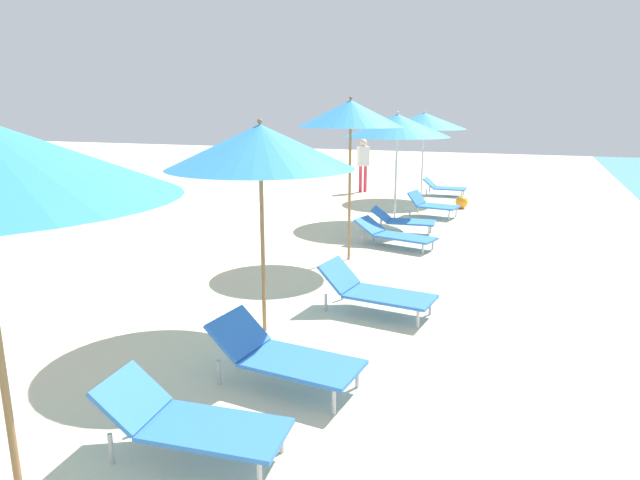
% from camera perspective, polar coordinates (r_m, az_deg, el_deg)
% --- Properties ---
extents(lounger_third_shoreside, '(1.53, 0.73, 0.62)m').
position_cam_1_polar(lounger_third_shoreside, '(4.69, -13.21, -17.66)').
color(lounger_third_shoreside, blue).
rests_on(lounger_third_shoreside, ground).
extents(umbrella_fourth, '(2.21, 2.21, 2.59)m').
position_cam_1_polar(umbrella_fourth, '(6.53, -6.18, 9.53)').
color(umbrella_fourth, olive).
rests_on(umbrella_fourth, ground).
extents(lounger_fourth_shoreside, '(1.59, 0.80, 0.65)m').
position_cam_1_polar(lounger_fourth_shoreside, '(7.53, 5.62, -5.17)').
color(lounger_fourth_shoreside, blue).
rests_on(lounger_fourth_shoreside, ground).
extents(lounger_fourth_inland, '(1.56, 0.78, 0.63)m').
position_cam_1_polar(lounger_fourth_inland, '(5.62, -3.85, -11.71)').
color(lounger_fourth_inland, blue).
rests_on(lounger_fourth_inland, ground).
extents(umbrella_fifth, '(1.85, 1.85, 2.90)m').
position_cam_1_polar(umbrella_fifth, '(9.82, 3.16, 12.85)').
color(umbrella_fifth, olive).
rests_on(umbrella_fifth, ground).
extents(lounger_fifth_shoreside, '(1.71, 0.94, 0.52)m').
position_cam_1_polar(lounger_fifth_shoreside, '(11.15, 7.66, 0.64)').
color(lounger_fifth_shoreside, blue).
rests_on(lounger_fifth_shoreside, ground).
extents(umbrella_sixth, '(2.49, 2.49, 2.63)m').
position_cam_1_polar(umbrella_sixth, '(13.37, 7.98, 11.59)').
color(umbrella_sixth, silver).
rests_on(umbrella_sixth, ground).
extents(lounger_sixth_shoreside, '(1.31, 0.87, 0.63)m').
position_cam_1_polar(lounger_sixth_shoreside, '(14.39, 11.46, 3.64)').
color(lounger_sixth_shoreside, blue).
rests_on(lounger_sixth_shoreside, ground).
extents(lounger_sixth_inland, '(1.43, 0.72, 0.56)m').
position_cam_1_polar(lounger_sixth_inland, '(12.31, 8.47, 2.06)').
color(lounger_sixth_inland, blue).
rests_on(lounger_sixth_inland, ground).
extents(umbrella_farthest, '(2.49, 2.49, 2.63)m').
position_cam_1_polar(umbrella_farthest, '(16.98, 10.68, 11.96)').
color(umbrella_farthest, silver).
rests_on(umbrella_farthest, ground).
extents(lounger_farthest_shoreside, '(1.32, 0.70, 0.55)m').
position_cam_1_polar(lounger_farthest_shoreside, '(17.98, 12.63, 5.37)').
color(lounger_farthest_shoreside, blue).
rests_on(lounger_farthest_shoreside, ground).
extents(person_walking_mid, '(0.42, 0.39, 1.73)m').
position_cam_1_polar(person_walking_mid, '(18.31, 4.47, 8.23)').
color(person_walking_mid, '#D8334C').
rests_on(person_walking_mid, ground).
extents(beach_ball, '(0.34, 0.34, 0.34)m').
position_cam_1_polar(beach_ball, '(15.82, 14.37, 3.79)').
color(beach_ball, orange).
rests_on(beach_ball, ground).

